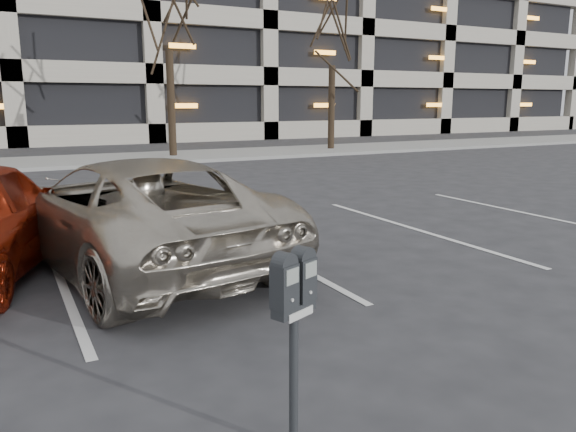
% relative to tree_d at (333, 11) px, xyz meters
% --- Properties ---
extents(ground, '(140.00, 140.00, 0.00)m').
position_rel_tree_d_xyz_m(ground, '(-11.00, -16.00, -5.80)').
color(ground, '#28282B').
rests_on(ground, ground).
extents(sidewalk, '(80.00, 4.00, 0.12)m').
position_rel_tree_d_xyz_m(sidewalk, '(-11.00, 0.00, -5.74)').
color(sidewalk, gray).
rests_on(sidewalk, ground).
extents(stall_lines, '(16.90, 5.20, 0.00)m').
position_rel_tree_d_xyz_m(stall_lines, '(-12.40, -13.70, -5.79)').
color(stall_lines, silver).
rests_on(stall_lines, ground).
extents(tree_d, '(3.53, 3.53, 8.02)m').
position_rel_tree_d_xyz_m(tree_d, '(0.00, 0.00, 0.00)').
color(tree_d, black).
rests_on(tree_d, ground).
extents(parking_meter, '(0.34, 0.23, 1.25)m').
position_rel_tree_d_xyz_m(parking_meter, '(-11.48, -18.12, -4.84)').
color(parking_meter, black).
rests_on(parking_meter, ground).
extents(suv_silver, '(3.21, 5.42, 1.42)m').
position_rel_tree_d_xyz_m(suv_silver, '(-11.43, -13.63, -5.09)').
color(suv_silver, '#B1A897').
rests_on(suv_silver, ground).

